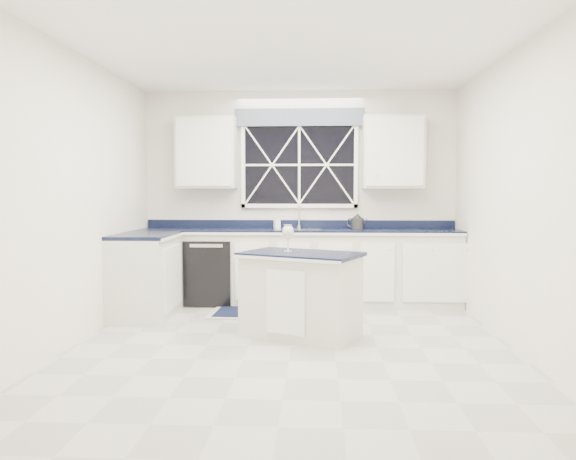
# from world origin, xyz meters

# --- Properties ---
(ground) EXTENTS (4.50, 4.50, 0.00)m
(ground) POSITION_xyz_m (0.00, 0.00, 0.00)
(ground) COLOR beige
(ground) RESTS_ON ground
(back_wall) EXTENTS (4.00, 0.10, 2.70)m
(back_wall) POSITION_xyz_m (0.00, 2.25, 1.35)
(back_wall) COLOR white
(back_wall) RESTS_ON ground
(base_cabinets) EXTENTS (3.99, 1.60, 0.90)m
(base_cabinets) POSITION_xyz_m (-0.33, 1.78, 0.45)
(base_cabinets) COLOR silver
(base_cabinets) RESTS_ON ground
(countertop) EXTENTS (3.98, 0.64, 0.04)m
(countertop) POSITION_xyz_m (0.00, 1.95, 0.92)
(countertop) COLOR black
(countertop) RESTS_ON base_cabinets
(dishwasher) EXTENTS (0.60, 0.58, 0.82)m
(dishwasher) POSITION_xyz_m (-1.10, 1.95, 0.41)
(dishwasher) COLOR black
(dishwasher) RESTS_ON ground
(window) EXTENTS (1.65, 0.09, 1.26)m
(window) POSITION_xyz_m (0.00, 2.20, 1.83)
(window) COLOR black
(window) RESTS_ON ground
(upper_cabinets) EXTENTS (3.10, 0.34, 0.90)m
(upper_cabinets) POSITION_xyz_m (0.00, 2.08, 1.90)
(upper_cabinets) COLOR silver
(upper_cabinets) RESTS_ON ground
(faucet) EXTENTS (0.05, 0.20, 0.30)m
(faucet) POSITION_xyz_m (0.00, 2.14, 1.10)
(faucet) COLOR #B4B4B6
(faucet) RESTS_ON countertop
(island) EXTENTS (1.28, 1.07, 0.82)m
(island) POSITION_xyz_m (0.08, 0.35, 0.41)
(island) COLOR silver
(island) RESTS_ON ground
(rug) EXTENTS (1.20, 0.76, 0.02)m
(rug) POSITION_xyz_m (-0.41, 1.35, 0.01)
(rug) COLOR #B1B2AC
(rug) RESTS_ON ground
(kettle) EXTENTS (0.26, 0.21, 0.19)m
(kettle) POSITION_xyz_m (0.73, 2.02, 1.03)
(kettle) COLOR #2C2C2E
(kettle) RESTS_ON countertop
(wine_glass) EXTENTS (0.11, 0.11, 0.26)m
(wine_glass) POSITION_xyz_m (-0.05, 0.45, 1.01)
(wine_glass) COLOR white
(wine_glass) RESTS_ON island
(soap_bottle) EXTENTS (0.10, 0.10, 0.17)m
(soap_bottle) POSITION_xyz_m (-0.28, 2.06, 1.02)
(soap_bottle) COLOR silver
(soap_bottle) RESTS_ON countertop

